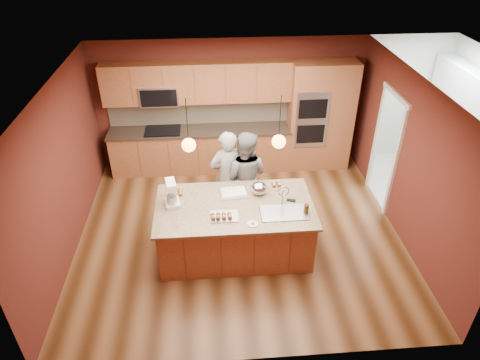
{
  "coord_description": "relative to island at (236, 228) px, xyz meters",
  "views": [
    {
      "loc": [
        -0.45,
        -5.78,
        4.87
      ],
      "look_at": [
        0.0,
        -0.1,
        1.15
      ],
      "focal_mm": 32.0,
      "sensor_mm": 36.0,
      "label": 1
    }
  ],
  "objects": [
    {
      "name": "pendant_right",
      "position": [
        0.62,
        0.0,
        1.54
      ],
      "size": [
        0.2,
        0.2,
        0.8
      ],
      "color": "black",
      "rests_on": "ceiling"
    },
    {
      "name": "person_right",
      "position": [
        0.23,
        0.94,
        0.38
      ],
      "size": [
        0.99,
        0.88,
        1.68
      ],
      "primitive_type": "imported",
      "rotation": [
        0.0,
        0.0,
        2.8
      ],
      "color": "slate",
      "rests_on": "floor"
    },
    {
      "name": "wall_right",
      "position": [
        2.84,
        0.44,
        0.89
      ],
      "size": [
        0.0,
        5.0,
        5.0
      ],
      "primitive_type": "plane",
      "rotation": [
        1.57,
        0.0,
        -1.57
      ],
      "color": "#531F18",
      "rests_on": "ground"
    },
    {
      "name": "mixing_bowl",
      "position": [
        0.4,
        0.29,
        0.55
      ],
      "size": [
        0.26,
        0.26,
        0.22
      ],
      "primitive_type": "ellipsoid",
      "color": "#B5B7BB",
      "rests_on": "island"
    },
    {
      "name": "island",
      "position": [
        0.0,
        0.0,
        0.0
      ],
      "size": [
        2.46,
        1.38,
        1.29
      ],
      "color": "brown",
      "rests_on": "floor"
    },
    {
      "name": "ceiling",
      "position": [
        0.09,
        0.44,
        2.24
      ],
      "size": [
        5.5,
        5.5,
        0.0
      ],
      "primitive_type": "plane",
      "rotation": [
        3.14,
        0.0,
        0.0
      ],
      "color": "white",
      "rests_on": "ground"
    },
    {
      "name": "wall_left",
      "position": [
        -2.66,
        0.44,
        0.89
      ],
      "size": [
        0.0,
        5.0,
        5.0
      ],
      "primitive_type": "plane",
      "rotation": [
        1.57,
        0.0,
        1.57
      ],
      "color": "#531F18",
      "rests_on": "ground"
    },
    {
      "name": "doorway_trim",
      "position": [
        2.82,
        1.24,
        0.59
      ],
      "size": [
        0.08,
        1.11,
        2.2
      ],
      "primitive_type": null,
      "color": "silver",
      "rests_on": "wall_right"
    },
    {
      "name": "cooling_rack",
      "position": [
        -0.19,
        -0.27,
        0.45
      ],
      "size": [
        0.42,
        0.3,
        0.02
      ],
      "primitive_type": "cube",
      "rotation": [
        0.0,
        0.0,
        -0.01
      ],
      "color": "silver",
      "rests_on": "island"
    },
    {
      "name": "wall_back",
      "position": [
        0.09,
        2.94,
        0.89
      ],
      "size": [
        5.5,
        0.0,
        5.5
      ],
      "primitive_type": "plane",
      "rotation": [
        1.57,
        0.0,
        0.0
      ],
      "color": "#531F18",
      "rests_on": "ground"
    },
    {
      "name": "dryer",
      "position": [
        4.28,
        2.0,
        0.08
      ],
      "size": [
        0.84,
        0.85,
        1.1
      ],
      "primitive_type": "cube",
      "rotation": [
        0.0,
        0.0,
        0.26
      ],
      "color": "white",
      "rests_on": "floor"
    },
    {
      "name": "pendant_left",
      "position": [
        -0.65,
        0.0,
        1.54
      ],
      "size": [
        0.2,
        0.2,
        0.8
      ],
      "color": "black",
      "rests_on": "ceiling"
    },
    {
      "name": "cabinet_run",
      "position": [
        -0.59,
        2.69,
        0.52
      ],
      "size": [
        3.74,
        0.64,
        2.3
      ],
      "color": "brown",
      "rests_on": "floor"
    },
    {
      "name": "floor",
      "position": [
        0.09,
        0.44,
        -0.46
      ],
      "size": [
        5.5,
        5.5,
        0.0
      ],
      "primitive_type": "plane",
      "color": "#452610",
      "rests_on": "ground"
    },
    {
      "name": "cupcakes_right",
      "position": [
        0.72,
        0.51,
        0.48
      ],
      "size": [
        0.16,
        0.16,
        0.07
      ],
      "primitive_type": null,
      "color": "tan",
      "rests_on": "island"
    },
    {
      "name": "stand_mixer",
      "position": [
        -0.98,
        0.12,
        0.62
      ],
      "size": [
        0.27,
        0.34,
        0.41
      ],
      "rotation": [
        0.0,
        0.0,
        0.2
      ],
      "color": "white",
      "rests_on": "island"
    },
    {
      "name": "phone",
      "position": [
        0.88,
        0.06,
        0.45
      ],
      "size": [
        0.16,
        0.12,
        0.01
      ],
      "primitive_type": "cube",
      "rotation": [
        0.0,
        0.0,
        -0.34
      ],
      "color": "black",
      "rests_on": "island"
    },
    {
      "name": "cupcakes_left",
      "position": [
        -0.94,
        0.41,
        0.48
      ],
      "size": [
        0.22,
        0.22,
        0.07
      ],
      "primitive_type": null,
      "color": "tan",
      "rests_on": "island"
    },
    {
      "name": "sheet_cake",
      "position": [
        -0.01,
        0.32,
        0.46
      ],
      "size": [
        0.48,
        0.38,
        0.05
      ],
      "rotation": [
        0.0,
        0.0,
        0.11
      ],
      "color": "white",
      "rests_on": "island"
    },
    {
      "name": "tumbler",
      "position": [
        1.05,
        -0.27,
        0.52
      ],
      "size": [
        0.07,
        0.07,
        0.15
      ],
      "primitive_type": "cylinder",
      "color": "#38250C",
      "rests_on": "island"
    },
    {
      "name": "washer",
      "position": [
        4.26,
        1.26,
        -0.01
      ],
      "size": [
        0.69,
        0.7,
        0.91
      ],
      "primitive_type": "cube",
      "rotation": [
        0.0,
        0.0,
        0.25
      ],
      "color": "white",
      "rests_on": "floor"
    },
    {
      "name": "person_left",
      "position": [
        -0.08,
        0.94,
        0.39
      ],
      "size": [
        0.71,
        0.55,
        1.71
      ],
      "primitive_type": "imported",
      "rotation": [
        0.0,
        0.0,
        3.39
      ],
      "color": "black",
      "rests_on": "floor"
    },
    {
      "name": "wall_front",
      "position": [
        0.09,
        -2.06,
        0.89
      ],
      "size": [
        5.5,
        0.0,
        5.5
      ],
      "primitive_type": "plane",
      "rotation": [
        -1.57,
        0.0,
        0.0
      ],
      "color": "#531F18",
      "rests_on": "ground"
    },
    {
      "name": "laundry_room",
      "position": [
        4.44,
        1.64,
        1.49
      ],
      "size": [
        2.6,
        2.7,
        2.7
      ],
      "color": "beige",
      "rests_on": "ground"
    },
    {
      "name": "oven_column",
      "position": [
        1.94,
        2.64,
        0.69
      ],
      "size": [
        1.3,
        0.62,
        2.3
      ],
      "color": "brown",
      "rests_on": "floor"
    },
    {
      "name": "plate",
      "position": [
        0.22,
        -0.48,
        0.45
      ],
      "size": [
        0.17,
        0.17,
        0.01
      ],
      "primitive_type": "cylinder",
      "color": "white",
      "rests_on": "island"
    },
    {
      "name": "cupcakes_rack",
      "position": [
        -0.24,
        -0.31,
        0.5
      ],
      "size": [
        0.34,
        0.17,
        0.08
      ],
      "primitive_type": null,
      "color": "tan",
      "rests_on": "island"
    }
  ]
}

